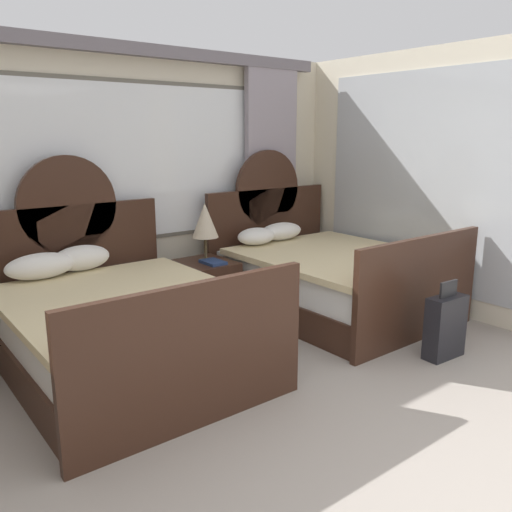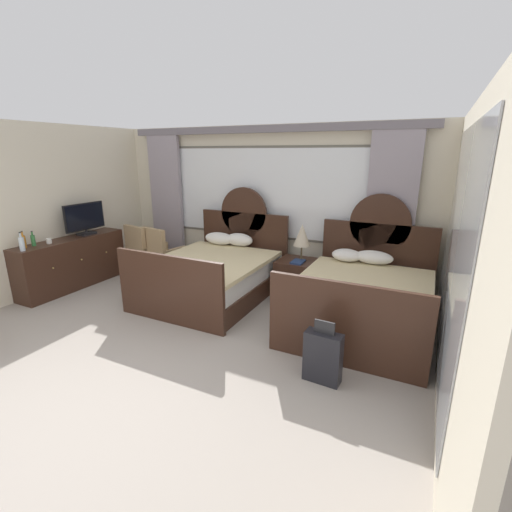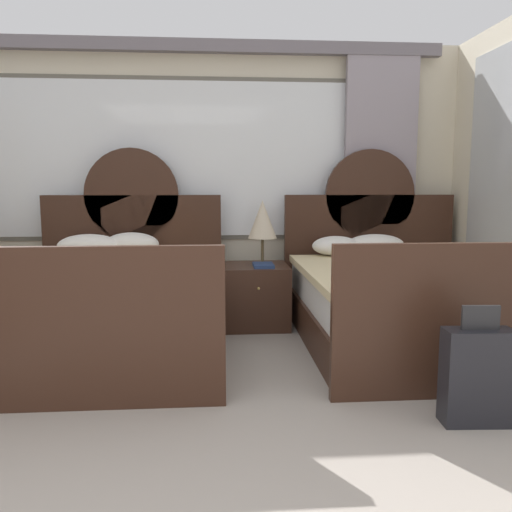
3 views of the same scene
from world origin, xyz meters
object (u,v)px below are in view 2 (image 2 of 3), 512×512
Objects in this scene: dresser_minibar at (73,263)px; bed_near_mirror at (363,299)px; cup_on_dresser at (49,241)px; book_on_nightstand at (298,262)px; bottle_soda_green at (33,240)px; suitcase_on_floor at (323,357)px; bottle_liquor_amber at (23,241)px; armchair_by_window_left at (162,252)px; bed_near_window at (214,274)px; bottle_water_clear at (22,244)px; nightstand_between_beds at (296,277)px; table_lamp_on_nightstand at (302,235)px; armchair_by_window_centre at (143,249)px; tv_flatscreen at (85,219)px.

bed_near_mirror is at bearing 8.74° from dresser_minibar.
cup_on_dresser is at bearing -166.67° from bed_near_mirror.
book_on_nightstand is 4.11m from bottle_soda_green.
cup_on_dresser is (0.08, 0.20, -0.05)m from bottle_soda_green.
suitcase_on_floor is (4.61, -0.74, -0.16)m from dresser_minibar.
bottle_liquor_amber is 0.28× the size of armchair_by_window_left.
book_on_nightstand is at bearing 22.88° from bed_near_window.
book_on_nightstand is 2.39× the size of cup_on_dresser.
cup_on_dresser is at bearing -155.49° from book_on_nightstand.
bed_near_window reaches higher than cup_on_dresser.
bottle_water_clear is 0.42× the size of suitcase_on_floor.
bottle_liquor_amber is (-3.61, -2.09, 0.67)m from nightstand_between_beds.
bottle_water_clear reaches higher than cup_on_dresser.
bed_near_window reaches higher than table_lamp_on_nightstand.
book_on_nightstand is at bearing 24.51° from cup_on_dresser.
cup_on_dresser is at bearing -110.73° from armchair_by_window_centre.
bed_near_window is 3.69× the size of table_lamp_on_nightstand.
bed_near_mirror is 1.24m from book_on_nightstand.
bed_near_mirror is at bearing -5.32° from armchair_by_window_left.
bottle_water_clear reaches higher than suitcase_on_floor.
suitcase_on_floor is at bearing -63.61° from nightstand_between_beds.
cup_on_dresser is (-3.53, -1.75, 0.61)m from nightstand_between_beds.
bed_near_mirror is at bearing 16.89° from bottle_liquor_amber.
nightstand_between_beds is at bearing 5.67° from armchair_by_window_centre.
dresser_minibar is (-3.62, -1.39, -0.56)m from table_lamp_on_nightstand.
bottle_soda_green reaches higher than armchair_by_window_centre.
bed_near_mirror reaches higher than bottle_soda_green.
nightstand_between_beds is 3.00m from armchair_by_window_centre.
bed_near_window is at bearing 30.79° from bottle_liquor_amber.
dresser_minibar is 0.90m from bottle_liquor_amber.
suitcase_on_floor is at bearing -33.56° from bed_near_window.
armchair_by_window_left is (-2.59, -0.18, -0.11)m from book_on_nightstand.
bed_near_window is at bearing -14.08° from armchair_by_window_left.
bed_near_mirror reaches higher than armchair_by_window_centre.
bed_near_window reaches higher than book_on_nightstand.
table_lamp_on_nightstand is at bearing 5.95° from armchair_by_window_centre.
bottle_soda_green reaches higher than dresser_minibar.
bottle_soda_green is at bearing 177.99° from suitcase_on_floor.
bottle_liquor_amber is 0.14m from bottle_soda_green.
cup_on_dresser is at bearing -154.65° from bed_near_window.
bottle_soda_green is at bearing -94.29° from dresser_minibar.
suitcase_on_floor is at bearing -4.50° from cup_on_dresser.
bottle_soda_green is (-3.61, -1.95, 0.66)m from nightstand_between_beds.
bottle_liquor_amber is at bearing -92.79° from bottle_soda_green.
bottle_water_clear is at bearing -149.30° from book_on_nightstand.
bottle_water_clear is (-2.29, -1.57, 0.60)m from bed_near_window.
dresser_minibar is 0.78m from tv_flatscreen.
bottle_soda_green is (-4.77, -1.31, 0.58)m from bed_near_mirror.
bottle_liquor_amber is at bearing -163.11° from bed_near_mirror.
armchair_by_window_centre is (-4.14, 0.35, 0.12)m from bed_near_mirror.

